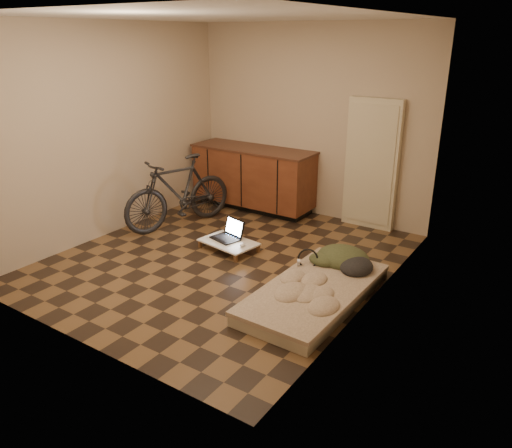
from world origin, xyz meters
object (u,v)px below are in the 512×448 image
Objects in this scene: bicycle at (178,188)px; lap_desk at (229,242)px; futon at (315,293)px; laptop at (228,234)px.

lap_desk is at bearing 1.27° from bicycle.
laptop reaches higher than futon.
laptop is (-1.48, 0.59, 0.09)m from futon.
bicycle is 1.07m from laptop.
futon is at bearing -6.67° from laptop.
lap_desk is 0.12m from laptop.
lap_desk is at bearing -37.94° from laptop.
bicycle is 2.63m from futon.
futon is 4.42× the size of laptop.
bicycle is 4.08× the size of laptop.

